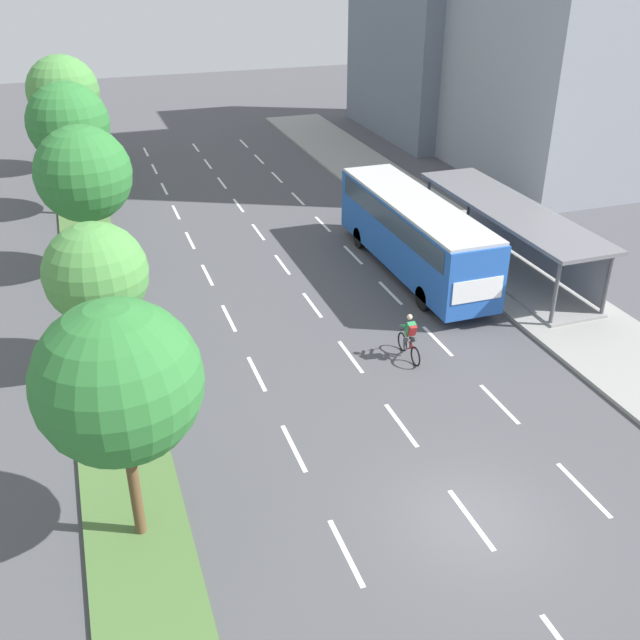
# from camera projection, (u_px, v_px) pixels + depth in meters

# --- Properties ---
(ground_plane) EXTENTS (140.00, 140.00, 0.00)m
(ground_plane) POSITION_uv_depth(u_px,v_px,m) (471.00, 520.00, 18.92)
(ground_plane) COLOR #4C4C51
(median_strip) EXTENTS (2.60, 52.00, 0.12)m
(median_strip) POSITION_uv_depth(u_px,v_px,m) (92.00, 266.00, 33.17)
(median_strip) COLOR #4C7038
(median_strip) RESTS_ON ground
(sidewalk_right) EXTENTS (4.50, 52.00, 0.15)m
(sidewalk_right) POSITION_uv_depth(u_px,v_px,m) (437.00, 221.00, 38.21)
(sidewalk_right) COLOR gray
(sidewalk_right) RESTS_ON ground
(lane_divider_left) EXTENTS (0.14, 45.85, 0.01)m
(lane_divider_left) POSITION_uv_depth(u_px,v_px,m) (207.00, 275.00, 32.43)
(lane_divider_left) COLOR white
(lane_divider_left) RESTS_ON ground
(lane_divider_center) EXTENTS (0.14, 45.85, 0.01)m
(lane_divider_center) POSITION_uv_depth(u_px,v_px,m) (282.00, 264.00, 33.44)
(lane_divider_center) COLOR white
(lane_divider_center) RESTS_ON ground
(lane_divider_right) EXTENTS (0.14, 45.85, 0.01)m
(lane_divider_right) POSITION_uv_depth(u_px,v_px,m) (353.00, 255.00, 34.44)
(lane_divider_right) COLOR white
(lane_divider_right) RESTS_ON ground
(bus_shelter) EXTENTS (2.90, 11.61, 2.86)m
(bus_shelter) POSITION_uv_depth(u_px,v_px,m) (512.00, 231.00, 32.08)
(bus_shelter) COLOR gray
(bus_shelter) RESTS_ON sidewalk_right
(bus) EXTENTS (2.54, 11.29, 3.37)m
(bus) POSITION_uv_depth(u_px,v_px,m) (413.00, 229.00, 31.74)
(bus) COLOR #2356B2
(bus) RESTS_ON ground
(cyclist) EXTENTS (0.46, 1.82, 1.71)m
(cyclist) POSITION_uv_depth(u_px,v_px,m) (410.00, 339.00, 25.75)
(cyclist) COLOR black
(cyclist) RESTS_ON ground
(median_tree_nearest) EXTENTS (3.88, 3.88, 6.43)m
(median_tree_nearest) POSITION_uv_depth(u_px,v_px,m) (118.00, 383.00, 16.30)
(median_tree_nearest) COLOR brown
(median_tree_nearest) RESTS_ON median_strip
(median_tree_second) EXTENTS (3.43, 3.43, 5.27)m
(median_tree_second) POSITION_uv_depth(u_px,v_px,m) (96.00, 274.00, 23.72)
(median_tree_second) COLOR brown
(median_tree_second) RESTS_ON median_strip
(median_tree_third) EXTENTS (4.05, 4.05, 6.51)m
(median_tree_third) POSITION_uv_depth(u_px,v_px,m) (83.00, 174.00, 30.33)
(median_tree_third) COLOR brown
(median_tree_third) RESTS_ON median_strip
(median_tree_fourth) EXTENTS (4.18, 4.18, 6.86)m
(median_tree_fourth) POSITION_uv_depth(u_px,v_px,m) (68.00, 124.00, 37.12)
(median_tree_fourth) COLOR brown
(median_tree_fourth) RESTS_ON median_strip
(median_tree_fifth) EXTENTS (4.33, 4.33, 7.02)m
(median_tree_fifth) POSITION_uv_depth(u_px,v_px,m) (63.00, 92.00, 44.08)
(median_tree_fifth) COLOR brown
(median_tree_fifth) RESTS_ON median_strip
(building_mid_right) EXTENTS (6.61, 13.42, 14.42)m
(building_mid_right) POSITION_uv_depth(u_px,v_px,m) (424.00, 31.00, 52.25)
(building_mid_right) COLOR slate
(building_mid_right) RESTS_ON ground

